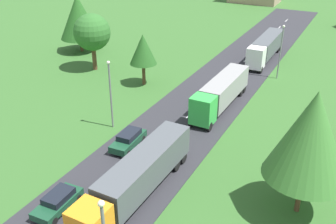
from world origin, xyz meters
TOP-DOWN VIEW (x-y plane):
  - road at (0.00, 24.50)m, footprint 10.00×140.00m
  - lane_marking_centre at (0.00, 20.53)m, footprint 0.16×123.54m
  - truck_lead at (2.37, 15.61)m, footprint 2.67×14.27m
  - truck_second at (2.45, 34.35)m, footprint 2.64×12.96m
  - truck_third at (2.56, 54.28)m, footprint 2.56×13.88m
  - car_second at (-2.36, 11.33)m, footprint 2.00×4.35m
  - car_third at (-2.53, 21.74)m, footprint 2.04×4.63m
  - lamppost_second at (-6.31, 24.42)m, footprint 0.36×0.36m
  - lamppost_third at (6.25, 47.11)m, footprint 0.36×0.36m
  - tree_oak at (-9.47, 36.46)m, footprint 3.64×3.64m
  - tree_birch at (14.23, 19.87)m, footprint 6.21×6.21m
  - tree_elm at (-18.99, 38.06)m, footprint 5.37×5.37m
  - tree_ash at (-26.46, 44.25)m, footprint 6.50×6.50m

SIDE VIEW (x-z plane):
  - road at x=0.00m, z-range 0.00..0.06m
  - lane_marking_centre at x=0.00m, z-range 0.06..0.07m
  - car_second at x=-2.36m, z-range 0.10..1.54m
  - car_third at x=-2.53m, z-range 0.09..1.64m
  - truck_lead at x=2.37m, z-range 0.35..3.79m
  - truck_second at x=2.45m, z-range 0.32..3.86m
  - truck_third at x=2.56m, z-range 0.35..3.91m
  - lamppost_second at x=-6.31m, z-range 0.47..8.09m
  - lamppost_third at x=6.25m, z-range 0.47..8.13m
  - tree_oak at x=-9.47m, z-range 1.46..8.46m
  - tree_elm at x=-18.99m, z-range 1.48..9.88m
  - tree_ash at x=-26.46m, z-range 1.15..10.62m
  - tree_birch at x=14.23m, z-range 1.69..11.92m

